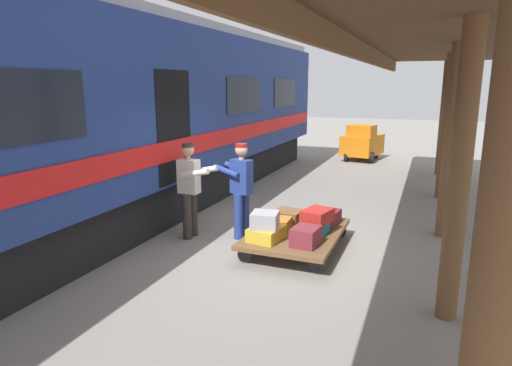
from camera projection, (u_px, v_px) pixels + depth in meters
ground_plane at (283, 245)px, 7.53m from camera, size 60.00×60.00×0.00m
platform_canopy at (460, 42)px, 5.93m from camera, size 3.20×16.12×3.56m
train_car at (106, 119)px, 8.37m from camera, size 3.02×18.21×4.00m
luggage_cart at (296, 234)px, 7.31m from camera, size 1.42×2.09×0.32m
suitcase_brown_leather at (288, 215)px, 7.92m from camera, size 0.52×0.49×0.17m
suitcase_teal_softside at (315, 228)px, 7.17m from camera, size 0.42×0.54×0.19m
suitcase_maroon_trunk at (323, 217)px, 7.68m from camera, size 0.56×0.61×0.23m
suitcase_orange_carryall at (278, 224)px, 7.40m from camera, size 0.40×0.53×0.17m
suitcase_burgundy_valise at (306, 236)px, 6.64m from camera, size 0.41×0.48×0.28m
suitcase_yellow_case at (266, 233)px, 6.88m from camera, size 0.52×0.61×0.21m
suitcase_red_plastic at (317, 216)px, 7.12m from camera, size 0.49×0.59×0.21m
suitcase_gray_aluminum at (265, 220)px, 6.80m from camera, size 0.46×0.45×0.25m
porter_in_overalls at (241, 187)px, 7.76m from camera, size 0.72×0.53×1.70m
porter_by_door at (190, 187)px, 7.75m from camera, size 0.67×0.43×1.70m
baggage_tug at (362, 143)px, 15.94m from camera, size 1.42×1.89×1.30m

